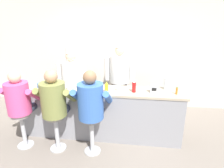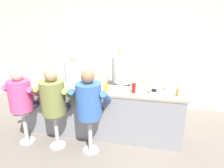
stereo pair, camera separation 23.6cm
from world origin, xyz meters
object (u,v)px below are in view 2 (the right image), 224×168
object	(u,v)px
hot_sauce_bottle_orange	(177,93)
coffee_mug_white	(70,88)
breakfast_plate	(92,88)
cereal_bowl	(120,89)
ketchup_bottle_red	(134,87)
mustard_bottle_yellow	(106,87)
diner_seated_olive	(54,99)
cook_in_whites_far	(123,76)
diner_seated_blue	(89,102)
cook_in_whites_near	(75,80)
napkin_dispenser_chrome	(154,90)
coffee_mug_blue	(42,83)
water_pitcher_clear	(169,85)
diner_seated_pink	(22,98)

from	to	relation	value
hot_sauce_bottle_orange	coffee_mug_white	bearing A→B (deg)	-176.60
breakfast_plate	cereal_bowl	xyz separation A→B (m)	(0.53, 0.01, 0.01)
ketchup_bottle_red	mustard_bottle_yellow	xyz separation A→B (m)	(-0.47, -0.09, -0.02)
diner_seated_olive	cook_in_whites_far	world-z (taller)	cook_in_whites_far
cereal_bowl	coffee_mug_white	xyz separation A→B (m)	(-0.89, -0.19, 0.02)
diner_seated_blue	cook_in_whites_near	bearing A→B (deg)	123.28
mustard_bottle_yellow	diner_seated_blue	xyz separation A→B (m)	(-0.19, -0.34, -0.15)
hot_sauce_bottle_orange	diner_seated_olive	bearing A→B (deg)	-168.07
mustard_bottle_yellow	napkin_dispenser_chrome	size ratio (longest dim) A/B	1.38
napkin_dispenser_chrome	cook_in_whites_near	xyz separation A→B (m)	(-1.69, 0.57, -0.11)
hot_sauce_bottle_orange	coffee_mug_blue	size ratio (longest dim) A/B	0.95
ketchup_bottle_red	cook_in_whites_far	xyz separation A→B (m)	(-0.35, 0.98, -0.09)
breakfast_plate	cook_in_whites_near	distance (m)	0.77
coffee_mug_blue	napkin_dispenser_chrome	distance (m)	2.13
mustard_bottle_yellow	diner_seated_olive	world-z (taller)	diner_seated_olive
diner_seated_blue	water_pitcher_clear	bearing A→B (deg)	27.34
coffee_mug_blue	cook_in_whites_far	bearing A→B (deg)	33.74
mustard_bottle_yellow	diner_seated_olive	bearing A→B (deg)	-157.14
hot_sauce_bottle_orange	coffee_mug_white	distance (m)	1.87
breakfast_plate	coffee_mug_blue	size ratio (longest dim) A/B	1.85
breakfast_plate	coffee_mug_white	world-z (taller)	coffee_mug_white
water_pitcher_clear	cook_in_whites_near	bearing A→B (deg)	169.11
coffee_mug_blue	diner_seated_olive	xyz separation A→B (m)	(0.49, -0.46, -0.11)
ketchup_bottle_red	cereal_bowl	size ratio (longest dim) A/B	1.73
napkin_dispenser_chrome	cook_in_whites_near	size ratio (longest dim) A/B	0.09
water_pitcher_clear	coffee_mug_blue	xyz separation A→B (m)	(-2.38, -0.19, -0.07)
breakfast_plate	coffee_mug_white	size ratio (longest dim) A/B	1.87
coffee_mug_white	diner_seated_olive	xyz separation A→B (m)	(-0.14, -0.31, -0.11)
coffee_mug_blue	napkin_dispenser_chrome	xyz separation A→B (m)	(2.13, -0.00, 0.03)
water_pitcher_clear	diner_seated_olive	bearing A→B (deg)	-160.85
napkin_dispenser_chrome	ketchup_bottle_red	bearing A→B (deg)	-176.98
napkin_dispenser_chrome	cook_in_whites_far	xyz separation A→B (m)	(-0.69, 0.96, -0.06)
coffee_mug_white	mustard_bottle_yellow	bearing A→B (deg)	2.50
napkin_dispenser_chrome	diner_seated_blue	xyz separation A→B (m)	(-1.01, -0.46, -0.13)
hot_sauce_bottle_orange	napkin_dispenser_chrome	world-z (taller)	napkin_dispenser_chrome
coffee_mug_white	diner_seated_pink	xyz separation A→B (m)	(-0.76, -0.32, -0.12)
breakfast_plate	cook_in_whites_far	distance (m)	1.02
napkin_dispenser_chrome	cook_in_whites_far	world-z (taller)	cook_in_whites_far
breakfast_plate	diner_seated_pink	size ratio (longest dim) A/B	0.18
napkin_dispenser_chrome	cook_in_whites_near	bearing A→B (deg)	161.27
ketchup_bottle_red	mustard_bottle_yellow	bearing A→B (deg)	-168.72
cereal_bowl	coffee_mug_blue	bearing A→B (deg)	-178.39
diner_seated_blue	mustard_bottle_yellow	bearing A→B (deg)	60.51
hot_sauce_bottle_orange	coffee_mug_white	xyz separation A→B (m)	(-1.87, -0.11, -0.02)
breakfast_plate	cook_in_whites_far	world-z (taller)	cook_in_whites_far
ketchup_bottle_red	breakfast_plate	xyz separation A→B (m)	(-0.79, 0.06, -0.10)
ketchup_bottle_red	napkin_dispenser_chrome	size ratio (longest dim) A/B	1.62
hot_sauce_bottle_orange	breakfast_plate	distance (m)	1.52
mustard_bottle_yellow	cook_in_whites_near	xyz separation A→B (m)	(-0.87, 0.68, -0.13)
coffee_mug_white	ketchup_bottle_red	bearing A→B (deg)	6.16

